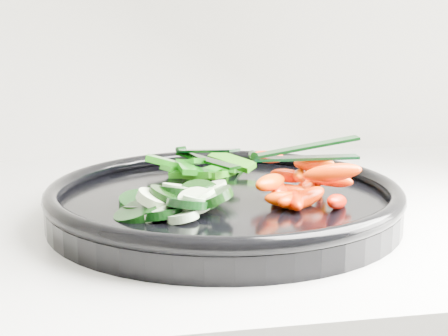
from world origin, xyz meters
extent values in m
cube|color=silver|center=(0.00, 1.70, 0.92)|extent=(2.02, 0.62, 0.03)
cylinder|color=black|center=(-0.04, 1.64, 0.94)|extent=(0.48, 0.48, 0.02)
torus|color=black|center=(-0.04, 1.64, 0.96)|extent=(0.49, 0.49, 0.02)
cylinder|color=black|center=(-0.13, 1.58, 0.96)|extent=(0.06, 0.06, 0.03)
cylinder|color=#DAF3C3|center=(-0.12, 1.57, 0.96)|extent=(0.03, 0.04, 0.02)
cylinder|color=black|center=(-0.11, 1.60, 0.96)|extent=(0.05, 0.05, 0.03)
cylinder|color=beige|center=(-0.11, 1.63, 0.96)|extent=(0.04, 0.04, 0.02)
cylinder|color=black|center=(-0.11, 1.62, 0.96)|extent=(0.05, 0.05, 0.02)
cylinder|color=#D0F0C0|center=(-0.10, 1.61, 0.96)|extent=(0.04, 0.04, 0.02)
cylinder|color=black|center=(-0.11, 1.58, 0.96)|extent=(0.06, 0.06, 0.02)
cylinder|color=#B4D0A6|center=(-0.09, 1.56, 0.96)|extent=(0.03, 0.03, 0.02)
cylinder|color=black|center=(-0.10, 1.62, 0.96)|extent=(0.05, 0.05, 0.02)
cylinder|color=#CFF1C1|center=(-0.10, 1.64, 0.96)|extent=(0.04, 0.04, 0.02)
cylinder|color=black|center=(-0.12, 1.60, 0.96)|extent=(0.06, 0.06, 0.02)
cylinder|color=#D0EEBE|center=(-0.10, 1.62, 0.96)|extent=(0.03, 0.04, 0.01)
cylinder|color=black|center=(-0.12, 1.62, 0.96)|extent=(0.05, 0.05, 0.02)
cylinder|color=beige|center=(-0.11, 1.60, 0.96)|extent=(0.04, 0.04, 0.01)
cylinder|color=black|center=(-0.11, 1.62, 0.96)|extent=(0.05, 0.05, 0.03)
cylinder|color=beige|center=(-0.12, 1.61, 0.96)|extent=(0.05, 0.05, 0.02)
cylinder|color=black|center=(-0.06, 1.58, 0.97)|extent=(0.06, 0.06, 0.03)
cylinder|color=#DDF6C4|center=(-0.07, 1.59, 0.97)|extent=(0.05, 0.05, 0.02)
cylinder|color=black|center=(-0.09, 1.61, 0.97)|extent=(0.06, 0.06, 0.02)
cylinder|color=#E2FBC9|center=(-0.09, 1.62, 0.97)|extent=(0.05, 0.05, 0.02)
cylinder|color=black|center=(-0.10, 1.59, 0.97)|extent=(0.05, 0.06, 0.03)
cylinder|color=#DBF1C1|center=(-0.11, 1.59, 0.97)|extent=(0.05, 0.05, 0.03)
cylinder|color=black|center=(-0.07, 1.60, 0.97)|extent=(0.06, 0.06, 0.03)
cylinder|color=beige|center=(-0.08, 1.58, 0.97)|extent=(0.04, 0.04, 0.03)
cylinder|color=black|center=(-0.07, 1.61, 0.97)|extent=(0.05, 0.05, 0.02)
cylinder|color=beige|center=(-0.06, 1.62, 0.97)|extent=(0.04, 0.04, 0.02)
cylinder|color=black|center=(-0.09, 1.57, 0.97)|extent=(0.05, 0.06, 0.02)
cylinder|color=beige|center=(-0.07, 1.58, 0.97)|extent=(0.04, 0.04, 0.01)
ellipsoid|color=#F81800|center=(0.04, 1.59, 0.96)|extent=(0.06, 0.04, 0.03)
ellipsoid|color=#FD4100|center=(0.02, 1.59, 0.96)|extent=(0.05, 0.02, 0.02)
ellipsoid|color=red|center=(0.02, 1.58, 0.96)|extent=(0.02, 0.05, 0.02)
ellipsoid|color=#FF1000|center=(0.06, 1.57, 0.96)|extent=(0.04, 0.05, 0.03)
ellipsoid|color=#EE3F00|center=(0.02, 1.62, 0.96)|extent=(0.04, 0.05, 0.02)
ellipsoid|color=#ED1F00|center=(0.02, 1.58, 0.96)|extent=(0.04, 0.04, 0.02)
ellipsoid|color=#F44600|center=(0.03, 1.62, 0.96)|extent=(0.04, 0.02, 0.02)
ellipsoid|color=#E35B00|center=(0.07, 1.66, 0.96)|extent=(0.02, 0.04, 0.02)
ellipsoid|color=#FE4100|center=(0.06, 1.65, 0.96)|extent=(0.04, 0.04, 0.02)
ellipsoid|color=#F35000|center=(0.00, 1.60, 0.98)|extent=(0.05, 0.05, 0.02)
ellipsoid|color=#EF5D00|center=(0.07, 1.64, 0.98)|extent=(0.03, 0.05, 0.02)
ellipsoid|color=#F44D00|center=(0.04, 1.63, 0.98)|extent=(0.03, 0.04, 0.02)
ellipsoid|color=#E92700|center=(0.03, 1.63, 0.98)|extent=(0.05, 0.02, 0.02)
ellipsoid|color=#FF2600|center=(0.07, 1.61, 0.98)|extent=(0.06, 0.03, 0.02)
ellipsoid|color=#FF3700|center=(0.02, 1.66, 0.99)|extent=(0.04, 0.01, 0.02)
ellipsoid|color=#DB5300|center=(0.05, 1.62, 0.99)|extent=(0.05, 0.04, 0.02)
ellipsoid|color=#E85800|center=(0.06, 1.58, 0.99)|extent=(0.06, 0.03, 0.03)
cube|color=#196B0A|center=(-0.03, 1.73, 0.96)|extent=(0.05, 0.06, 0.02)
cube|color=#0C740B|center=(-0.04, 1.73, 0.96)|extent=(0.06, 0.03, 0.03)
cube|color=#136709|center=(-0.01, 1.75, 0.96)|extent=(0.03, 0.05, 0.02)
cube|color=#1E6C0A|center=(-0.05, 1.72, 0.96)|extent=(0.05, 0.05, 0.02)
cube|color=#20750B|center=(-0.04, 1.74, 0.96)|extent=(0.06, 0.03, 0.02)
cube|color=#1C6109|center=(-0.07, 1.76, 0.96)|extent=(0.03, 0.06, 0.01)
cube|color=#136809|center=(-0.07, 1.76, 0.96)|extent=(0.05, 0.05, 0.02)
cube|color=#156C0A|center=(-0.06, 1.75, 0.97)|extent=(0.03, 0.05, 0.02)
cube|color=#0E6609|center=(-0.09, 1.76, 0.97)|extent=(0.06, 0.03, 0.02)
cube|color=#126209|center=(-0.07, 1.73, 0.97)|extent=(0.02, 0.06, 0.01)
cube|color=#256E0A|center=(-0.01, 1.75, 0.97)|extent=(0.06, 0.06, 0.02)
cylinder|color=black|center=(-0.01, 1.62, 1.00)|extent=(0.01, 0.01, 0.01)
cube|color=black|center=(0.04, 1.62, 1.00)|extent=(0.11, 0.02, 0.00)
cube|color=black|center=(0.04, 1.62, 1.01)|extent=(0.11, 0.02, 0.02)
cylinder|color=black|center=(-0.07, 1.79, 0.98)|extent=(0.01, 0.01, 0.01)
cube|color=black|center=(-0.04, 1.74, 0.97)|extent=(0.06, 0.11, 0.00)
cube|color=black|center=(-0.04, 1.74, 0.99)|extent=(0.06, 0.10, 0.02)
camera|label=1|loc=(-0.15, 1.01, 1.13)|focal=50.00mm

